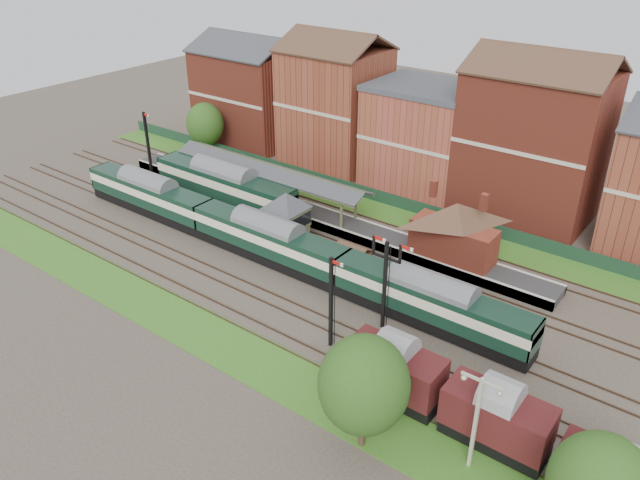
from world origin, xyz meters
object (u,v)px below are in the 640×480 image
Objects in this scene: semaphore_bracket at (385,279)px; platform_railcar at (225,185)px; dmu_train at (268,239)px; signal_box at (287,219)px; goods_van_a at (394,370)px.

semaphore_bracket is 28.50m from platform_railcar.
semaphore_bracket is 0.16× the size of dmu_train.
semaphore_bracket is (15.04, -5.75, 1.44)m from signal_box.
dmu_train is at bearing -27.84° from platform_railcar.
platform_railcar is at bearing 164.76° from signal_box.
platform_railcar is at bearing 152.16° from dmu_train.
platform_railcar reaches higher than goods_van_a.
platform_railcar is 35.46m from goods_van_a.
signal_box is 3.37m from dmu_train.
signal_box is 23.43m from goods_van_a.
semaphore_bracket is at bearing -20.92° from signal_box.
semaphore_bracket is 15.04m from dmu_train.
platform_railcar is at bearing 154.08° from goods_van_a.
signal_box is at bearing 96.66° from dmu_train.
signal_box is at bearing 148.46° from goods_van_a.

